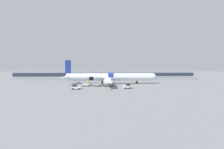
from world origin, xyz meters
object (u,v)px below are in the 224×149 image
object	(u,v)px
baggage_cart_empty	(86,85)
baggage_tug_lead	(76,87)
ground_crew_loader_a	(101,84)
baggage_cart_loading	(96,84)
suitcase_on_tarmac_spare	(102,84)
suitcase_on_tarmac_upright	(92,85)
baggage_tug_mid	(127,86)
ground_crew_supervisor	(89,83)
ground_crew_driver	(88,82)
airplane	(109,77)
ground_crew_loader_b	(104,84)
baggage_cart_queued	(98,85)

from	to	relation	value
baggage_cart_empty	baggage_tug_lead	bearing A→B (deg)	-108.55
baggage_cart_empty	ground_crew_loader_a	xyz separation A→B (m)	(5.44, 1.30, 0.36)
baggage_cart_loading	suitcase_on_tarmac_spare	xyz separation A→B (m)	(2.39, 0.31, -0.21)
baggage_cart_loading	suitcase_on_tarmac_upright	size ratio (longest dim) A/B	5.78
baggage_tug_mid	ground_crew_supervisor	size ratio (longest dim) A/B	1.59
baggage_tug_mid	baggage_cart_empty	distance (m)	15.73
baggage_cart_loading	ground_crew_driver	size ratio (longest dim) A/B	2.08
airplane	baggage_cart_empty	distance (m)	11.74
airplane	baggage_tug_mid	xyz separation A→B (m)	(5.30, -13.76, -2.17)
ground_crew_loader_b	suitcase_on_tarmac_spare	xyz separation A→B (m)	(-0.83, 2.13, -0.47)
baggage_cart_queued	baggage_cart_empty	world-z (taller)	baggage_cart_queued
airplane	baggage_cart_queued	distance (m)	9.54
baggage_tug_lead	ground_crew_driver	xyz separation A→B (m)	(2.52, 12.17, 0.23)
baggage_cart_loading	ground_crew_loader_b	world-z (taller)	ground_crew_loader_b
airplane	ground_crew_driver	xyz separation A→B (m)	(-8.85, -2.08, -1.97)
baggage_tug_mid	ground_crew_loader_a	size ratio (longest dim) A/B	1.65
ground_crew_loader_b	ground_crew_supervisor	distance (m)	5.88
ground_crew_loader_a	ground_crew_loader_b	bearing A→B (deg)	-9.68
ground_crew_driver	baggage_cart_empty	bearing A→B (deg)	-91.55
baggage_tug_mid	ground_crew_driver	bearing A→B (deg)	140.45
airplane	ground_crew_supervisor	distance (m)	9.48
baggage_tug_lead	ground_crew_driver	bearing A→B (deg)	78.32
baggage_cart_queued	ground_crew_loader_b	size ratio (longest dim) A/B	2.38
baggage_cart_empty	baggage_cart_loading	bearing A→B (deg)	41.19
baggage_tug_lead	baggage_cart_empty	size ratio (longest dim) A/B	0.77
ground_crew_loader_b	suitcase_on_tarmac_upright	size ratio (longest dim) A/B	2.54
baggage_tug_lead	ground_crew_loader_b	distance (m)	12.13
baggage_cart_queued	ground_crew_loader_a	bearing A→B (deg)	64.10
baggage_cart_empty	suitcase_on_tarmac_upright	size ratio (longest dim) A/B	6.07
ground_crew_supervisor	baggage_tug_lead	bearing A→B (deg)	-108.52
suitcase_on_tarmac_upright	suitcase_on_tarmac_spare	world-z (taller)	suitcase_on_tarmac_spare
baggage_tug_lead	baggage_cart_queued	distance (m)	9.19
suitcase_on_tarmac_spare	baggage_tug_lead	bearing A→B (deg)	-128.15
ground_crew_supervisor	suitcase_on_tarmac_upright	bearing A→B (deg)	-56.65
baggage_cart_empty	baggage_cart_queued	bearing A→B (deg)	-11.25
baggage_cart_loading	baggage_cart_queued	bearing A→B (deg)	-74.65
baggage_tug_lead	baggage_tug_mid	xyz separation A→B (m)	(16.66, 0.49, 0.02)
baggage_cart_empty	suitcase_on_tarmac_upright	bearing A→B (deg)	11.14
baggage_cart_queued	ground_crew_driver	size ratio (longest dim) A/B	2.16
baggage_tug_lead	suitcase_on_tarmac_spare	world-z (taller)	baggage_tug_lead
baggage_cart_loading	ground_crew_loader_a	size ratio (longest dim) A/B	2.24
ground_crew_driver	ground_crew_supervisor	distance (m)	2.54
baggage_cart_loading	baggage_cart_empty	xyz separation A→B (m)	(-3.34, -2.93, -0.09)
suitcase_on_tarmac_spare	ground_crew_loader_b	bearing A→B (deg)	-68.78
ground_crew_loader_a	ground_crew_loader_b	xyz separation A→B (m)	(1.12, -0.19, -0.01)
ground_crew_loader_a	ground_crew_driver	xyz separation A→B (m)	(-5.30, 3.78, 0.07)
airplane	ground_crew_loader_b	xyz separation A→B (m)	(-2.43, -6.05, -2.05)
airplane	ground_crew_driver	world-z (taller)	airplane
ground_crew_driver	baggage_cart_queued	bearing A→B (deg)	-54.50
baggage_cart_loading	suitcase_on_tarmac_upright	bearing A→B (deg)	-112.27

